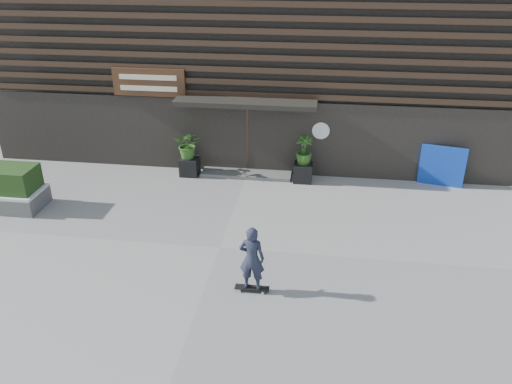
# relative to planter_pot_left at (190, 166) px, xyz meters

# --- Properties ---
(ground) EXTENTS (80.00, 80.00, 0.00)m
(ground) POSITION_rel_planter_pot_left_xyz_m (1.90, -4.40, -0.30)
(ground) COLOR gray
(ground) RESTS_ON ground
(entrance_step) EXTENTS (3.00, 0.80, 0.12)m
(entrance_step) POSITION_rel_planter_pot_left_xyz_m (1.90, 0.20, -0.24)
(entrance_step) COLOR #50504E
(entrance_step) RESTS_ON ground
(planter_pot_left) EXTENTS (0.60, 0.60, 0.60)m
(planter_pot_left) POSITION_rel_planter_pot_left_xyz_m (0.00, 0.00, 0.00)
(planter_pot_left) COLOR black
(planter_pot_left) RESTS_ON ground
(bamboo_left) EXTENTS (0.86, 0.75, 0.96)m
(bamboo_left) POSITION_rel_planter_pot_left_xyz_m (0.00, 0.00, 0.78)
(bamboo_left) COLOR #2D591E
(bamboo_left) RESTS_ON planter_pot_left
(planter_pot_right) EXTENTS (0.60, 0.60, 0.60)m
(planter_pot_right) POSITION_rel_planter_pot_left_xyz_m (3.80, 0.00, 0.00)
(planter_pot_right) COLOR black
(planter_pot_right) RESTS_ON ground
(bamboo_right) EXTENTS (0.54, 0.54, 0.96)m
(bamboo_right) POSITION_rel_planter_pot_left_xyz_m (3.80, 0.00, 0.78)
(bamboo_right) COLOR #2D591E
(bamboo_right) RESTS_ON planter_pot_right
(blue_tarp) EXTENTS (1.39, 0.42, 1.31)m
(blue_tarp) POSITION_rel_planter_pot_left_xyz_m (8.20, 0.30, 0.36)
(blue_tarp) COLOR #0C2FA1
(blue_tarp) RESTS_ON ground
(building) EXTENTS (18.00, 11.00, 8.00)m
(building) POSITION_rel_planter_pot_left_xyz_m (1.90, 5.56, 3.69)
(building) COLOR black
(building) RESTS_ON ground
(skateboarder) EXTENTS (0.78, 0.40, 1.65)m
(skateboarder) POSITION_rel_planter_pot_left_xyz_m (2.99, -6.08, 0.56)
(skateboarder) COLOR black
(skateboarder) RESTS_ON ground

